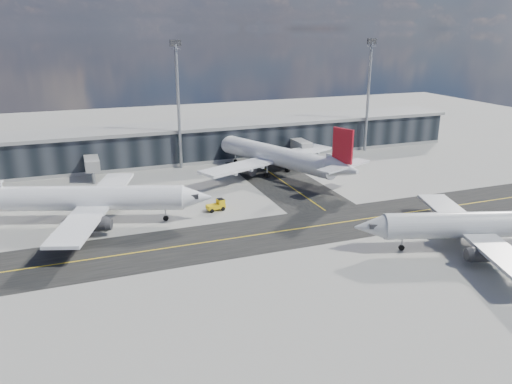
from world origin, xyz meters
The scene contains 9 objects.
ground centered at (0.00, 0.00, 0.00)m, with size 300.00×300.00×0.00m, color gray.
taxiway_lanes centered at (3.91, 10.74, 0.01)m, with size 180.00×63.00×0.03m.
terminal_concourse centered at (0.04, 54.93, 4.09)m, with size 152.00×19.80×8.80m.
floodlight_masts centered at (0.00, 48.00, 15.61)m, with size 102.50×0.70×28.90m.
airliner_af centered at (-22.35, 19.49, 4.12)m, with size 41.00×35.39×12.47m.
airliner_redtail centered at (18.65, 34.73, 4.29)m, with size 36.30×42.01×13.00m.
airliner_near centered at (32.06, -12.51, 3.77)m, with size 37.77×32.56×11.42m.
baggage_tug centered at (-0.21, 17.04, 1.03)m, with size 3.51×2.16×2.06m.
service_van centered at (6.50, 40.33, 0.69)m, with size 2.30×4.99×1.39m, color white.
Camera 1 is at (-23.20, -64.51, 31.19)m, focal length 35.00 mm.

